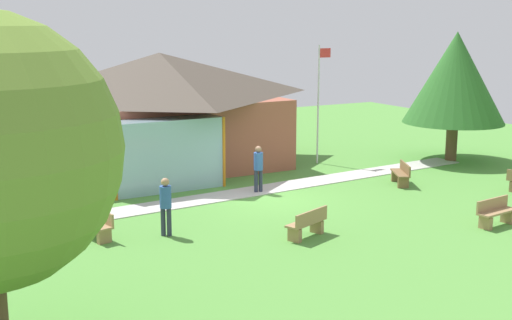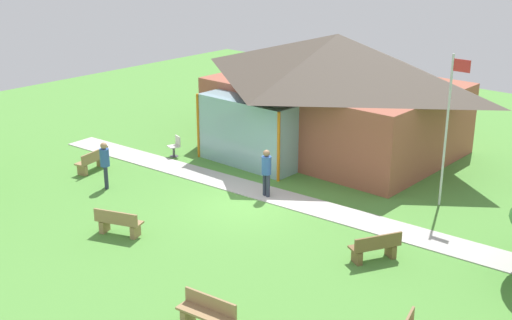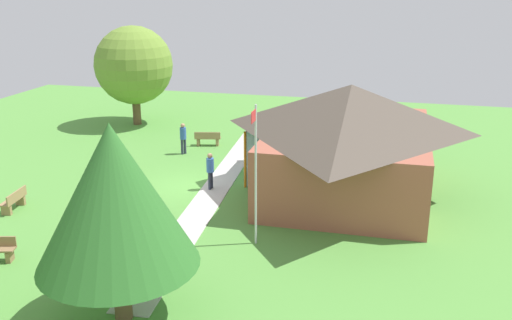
{
  "view_description": "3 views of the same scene",
  "coord_description": "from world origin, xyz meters",
  "px_view_note": "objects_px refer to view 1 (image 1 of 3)",
  "views": [
    {
      "loc": [
        -11.99,
        -20.32,
        6.16
      ],
      "look_at": [
        0.13,
        1.33,
        1.14
      ],
      "focal_mm": 47.95,
      "sensor_mm": 36.0,
      "label": 1
    },
    {
      "loc": [
        14.2,
        -15.72,
        8.99
      ],
      "look_at": [
        -0.98,
        1.54,
        0.99
      ],
      "focal_mm": 46.99,
      "sensor_mm": 36.0,
      "label": 2
    },
    {
      "loc": [
        23.42,
        9.02,
        9.32
      ],
      "look_at": [
        -0.53,
        2.97,
        1.41
      ],
      "focal_mm": 40.13,
      "sensor_mm": 36.0,
      "label": 3
    }
  ],
  "objects_px": {
    "bench_mid_right": "(401,174)",
    "visitor_strolling_lawn": "(166,202)",
    "flagpole": "(319,98)",
    "patio_chair_west": "(99,195)",
    "bench_mid_left": "(96,225)",
    "bench_front_right": "(496,213)",
    "tree_east_hedge": "(455,78)",
    "visitor_on_path": "(258,165)",
    "pavilion": "(161,109)",
    "bench_front_center": "(308,224)"
  },
  "relations": [
    {
      "from": "bench_front_right",
      "to": "visitor_strolling_lawn",
      "type": "relative_size",
      "value": 0.89
    },
    {
      "from": "bench_mid_right",
      "to": "patio_chair_west",
      "type": "xyz_separation_m",
      "value": [
        -11.14,
        2.46,
        0.01
      ]
    },
    {
      "from": "visitor_on_path",
      "to": "visitor_strolling_lawn",
      "type": "distance_m",
      "value": 5.87
    },
    {
      "from": "pavilion",
      "to": "flagpole",
      "type": "bearing_deg",
      "value": -21.75
    },
    {
      "from": "pavilion",
      "to": "visitor_on_path",
      "type": "xyz_separation_m",
      "value": [
        1.43,
        -5.93,
        -1.52
      ]
    },
    {
      "from": "tree_east_hedge",
      "to": "visitor_on_path",
      "type": "bearing_deg",
      "value": -175.11
    },
    {
      "from": "bench_mid_right",
      "to": "visitor_strolling_lawn",
      "type": "distance_m",
      "value": 10.49
    },
    {
      "from": "bench_mid_left",
      "to": "tree_east_hedge",
      "type": "xyz_separation_m",
      "value": [
        17.3,
        3.35,
        3.33
      ]
    },
    {
      "from": "pavilion",
      "to": "bench_front_right",
      "type": "bearing_deg",
      "value": -66.35
    },
    {
      "from": "tree_east_hedge",
      "to": "visitor_strolling_lawn",
      "type": "bearing_deg",
      "value": -165.09
    },
    {
      "from": "pavilion",
      "to": "patio_chair_west",
      "type": "relative_size",
      "value": 12.14
    },
    {
      "from": "bench_mid_right",
      "to": "bench_mid_left",
      "type": "height_order",
      "value": "same"
    },
    {
      "from": "bench_mid_right",
      "to": "patio_chair_west",
      "type": "height_order",
      "value": "patio_chair_west"
    },
    {
      "from": "flagpole",
      "to": "bench_mid_right",
      "type": "xyz_separation_m",
      "value": [
        0.48,
        -4.98,
        -2.48
      ]
    },
    {
      "from": "bench_front_center",
      "to": "bench_mid_right",
      "type": "distance_m",
      "value": 7.79
    },
    {
      "from": "bench_mid_left",
      "to": "visitor_on_path",
      "type": "relative_size",
      "value": 0.9
    },
    {
      "from": "bench_mid_right",
      "to": "visitor_strolling_lawn",
      "type": "relative_size",
      "value": 0.88
    },
    {
      "from": "bench_front_right",
      "to": "bench_mid_right",
      "type": "bearing_deg",
      "value": -107.92
    },
    {
      "from": "patio_chair_west",
      "to": "tree_east_hedge",
      "type": "relative_size",
      "value": 0.15
    },
    {
      "from": "visitor_on_path",
      "to": "pavilion",
      "type": "bearing_deg",
      "value": 113.78
    },
    {
      "from": "visitor_strolling_lawn",
      "to": "tree_east_hedge",
      "type": "bearing_deg",
      "value": -127.47
    },
    {
      "from": "bench_front_center",
      "to": "bench_front_right",
      "type": "distance_m",
      "value": 6.0
    },
    {
      "from": "pavilion",
      "to": "visitor_strolling_lawn",
      "type": "height_order",
      "value": "pavilion"
    },
    {
      "from": "visitor_on_path",
      "to": "bench_mid_left",
      "type": "bearing_deg",
      "value": -149.96
    },
    {
      "from": "pavilion",
      "to": "bench_front_right",
      "type": "distance_m",
      "value": 14.5
    },
    {
      "from": "pavilion",
      "to": "bench_mid_right",
      "type": "relative_size",
      "value": 6.81
    },
    {
      "from": "bench_mid_right",
      "to": "visitor_on_path",
      "type": "height_order",
      "value": "visitor_on_path"
    },
    {
      "from": "flagpole",
      "to": "patio_chair_west",
      "type": "distance_m",
      "value": 11.23
    },
    {
      "from": "flagpole",
      "to": "bench_mid_left",
      "type": "relative_size",
      "value": 3.33
    },
    {
      "from": "bench_front_center",
      "to": "visitor_strolling_lawn",
      "type": "distance_m",
      "value": 4.18
    },
    {
      "from": "visitor_on_path",
      "to": "tree_east_hedge",
      "type": "xyz_separation_m",
      "value": [
        10.52,
        0.9,
        2.71
      ]
    },
    {
      "from": "pavilion",
      "to": "patio_chair_west",
      "type": "height_order",
      "value": "pavilion"
    },
    {
      "from": "flagpole",
      "to": "visitor_on_path",
      "type": "xyz_separation_m",
      "value": [
        -4.95,
        -3.38,
        -1.86
      ]
    },
    {
      "from": "bench_mid_right",
      "to": "flagpole",
      "type": "bearing_deg",
      "value": 33.33
    },
    {
      "from": "visitor_strolling_lawn",
      "to": "tree_east_hedge",
      "type": "relative_size",
      "value": 0.3
    },
    {
      "from": "pavilion",
      "to": "bench_mid_right",
      "type": "distance_m",
      "value": 10.41
    },
    {
      "from": "bench_mid_right",
      "to": "bench_mid_left",
      "type": "xyz_separation_m",
      "value": [
        -12.22,
        -0.85,
        0.0
      ]
    },
    {
      "from": "bench_mid_right",
      "to": "bench_front_center",
      "type": "bearing_deg",
      "value": 146.77
    },
    {
      "from": "bench_front_right",
      "to": "bench_mid_left",
      "type": "relative_size",
      "value": 0.99
    },
    {
      "from": "bench_mid_left",
      "to": "visitor_on_path",
      "type": "xyz_separation_m",
      "value": [
        6.78,
        2.45,
        0.62
      ]
    },
    {
      "from": "bench_mid_left",
      "to": "visitor_on_path",
      "type": "bearing_deg",
      "value": -83.27
    },
    {
      "from": "tree_east_hedge",
      "to": "bench_mid_right",
      "type": "bearing_deg",
      "value": -153.84
    },
    {
      "from": "bench_front_right",
      "to": "tree_east_hedge",
      "type": "bearing_deg",
      "value": -134.12
    },
    {
      "from": "bench_front_center",
      "to": "tree_east_hedge",
      "type": "bearing_deg",
      "value": 6.89
    },
    {
      "from": "patio_chair_west",
      "to": "visitor_on_path",
      "type": "distance_m",
      "value": 5.8
    },
    {
      "from": "bench_mid_right",
      "to": "visitor_strolling_lawn",
      "type": "bearing_deg",
      "value": 126.67
    },
    {
      "from": "flagpole",
      "to": "tree_east_hedge",
      "type": "xyz_separation_m",
      "value": [
        5.57,
        -2.48,
        0.85
      ]
    },
    {
      "from": "pavilion",
      "to": "bench_mid_right",
      "type": "xyz_separation_m",
      "value": [
        6.86,
        -7.53,
        -2.14
      ]
    },
    {
      "from": "flagpole",
      "to": "bench_mid_right",
      "type": "distance_m",
      "value": 5.59
    },
    {
      "from": "pavilion",
      "to": "visitor_on_path",
      "type": "bearing_deg",
      "value": -76.44
    }
  ]
}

